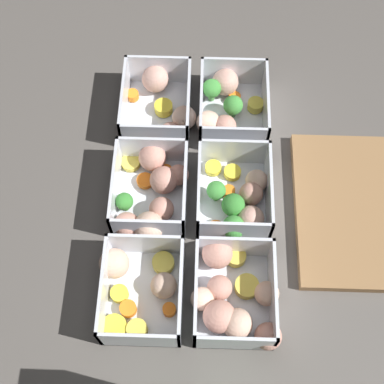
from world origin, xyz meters
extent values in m
plane|color=#56514C|center=(0.00, 0.00, 0.00)|extent=(4.00, 4.00, 0.00)
cube|color=silver|center=(-0.17, -0.07, 0.00)|extent=(0.15, 0.12, 0.00)
cube|color=silver|center=(-0.17, -0.13, 0.04)|extent=(0.15, 0.01, 0.07)
cube|color=silver|center=(-0.17, -0.01, 0.04)|extent=(0.15, 0.01, 0.07)
cube|color=silver|center=(-0.25, -0.07, 0.04)|extent=(0.01, 0.12, 0.07)
cube|color=silver|center=(-0.10, -0.07, 0.04)|extent=(0.01, 0.12, 0.07)
cylinder|color=yellow|center=(-0.18, -0.06, 0.01)|extent=(0.04, 0.04, 0.02)
cylinder|color=orange|center=(-0.21, -0.12, 0.01)|extent=(0.03, 0.03, 0.01)
sphere|color=#D19E8C|center=(-0.23, -0.08, 0.03)|extent=(0.07, 0.07, 0.05)
sphere|color=tan|center=(-0.12, -0.04, 0.02)|extent=(0.04, 0.04, 0.04)
cylinder|color=#DBC647|center=(-0.11, -0.11, 0.01)|extent=(0.05, 0.05, 0.01)
sphere|color=beige|center=(-0.15, -0.02, 0.03)|extent=(0.06, 0.06, 0.04)
cube|color=silver|center=(0.00, -0.07, 0.00)|extent=(0.15, 0.12, 0.00)
cube|color=silver|center=(0.00, -0.13, 0.04)|extent=(0.15, 0.01, 0.07)
cube|color=silver|center=(0.00, -0.01, 0.04)|extent=(0.15, 0.01, 0.07)
cube|color=silver|center=(-0.07, -0.07, 0.04)|extent=(0.01, 0.12, 0.07)
cube|color=silver|center=(0.07, -0.07, 0.04)|extent=(0.01, 0.12, 0.07)
sphere|color=tan|center=(0.03, -0.05, 0.02)|extent=(0.05, 0.05, 0.04)
sphere|color=tan|center=(-0.02, -0.05, 0.03)|extent=(0.06, 0.06, 0.05)
cylinder|color=orange|center=(-0.03, -0.08, 0.01)|extent=(0.04, 0.04, 0.01)
sphere|color=tan|center=(0.06, -0.10, 0.02)|extent=(0.05, 0.05, 0.04)
sphere|color=tan|center=(-0.06, -0.07, 0.03)|extent=(0.06, 0.06, 0.05)
cylinder|color=#49883F|center=(0.02, -0.11, 0.01)|extent=(0.01, 0.01, 0.02)
sphere|color=#388433|center=(0.02, -0.11, 0.03)|extent=(0.03, 0.03, 0.03)
cylinder|color=orange|center=(-0.05, -0.05, 0.01)|extent=(0.03, 0.03, 0.01)
sphere|color=tan|center=(-0.03, -0.02, 0.02)|extent=(0.05, 0.05, 0.04)
cylinder|color=#DBC647|center=(-0.06, -0.11, 0.01)|extent=(0.04, 0.04, 0.01)
sphere|color=beige|center=(0.07, -0.07, 0.03)|extent=(0.06, 0.06, 0.05)
cube|color=silver|center=(0.17, -0.07, 0.00)|extent=(0.15, 0.12, 0.00)
cube|color=silver|center=(0.17, -0.13, 0.04)|extent=(0.15, 0.01, 0.07)
cube|color=silver|center=(0.17, -0.01, 0.04)|extent=(0.15, 0.01, 0.07)
cube|color=silver|center=(0.10, -0.07, 0.04)|extent=(0.01, 0.12, 0.07)
cube|color=silver|center=(0.25, -0.07, 0.04)|extent=(0.01, 0.12, 0.07)
cylinder|color=orange|center=(0.20, -0.03, 0.01)|extent=(0.03, 0.03, 0.02)
cylinder|color=#DBC647|center=(0.12, -0.04, 0.01)|extent=(0.05, 0.05, 0.02)
cylinder|color=#DBC647|center=(0.23, -0.08, 0.01)|extent=(0.03, 0.03, 0.02)
sphere|color=beige|center=(0.16, -0.04, 0.02)|extent=(0.06, 0.06, 0.04)
cylinder|color=orange|center=(0.20, -0.09, 0.01)|extent=(0.04, 0.04, 0.01)
cylinder|color=yellow|center=(0.17, -0.11, 0.01)|extent=(0.04, 0.04, 0.01)
sphere|color=beige|center=(0.13, -0.12, 0.03)|extent=(0.05, 0.05, 0.05)
cylinder|color=yellow|center=(0.23, -0.11, 0.01)|extent=(0.05, 0.05, 0.01)
cube|color=silver|center=(-0.17, 0.07, 0.00)|extent=(0.15, 0.12, 0.00)
cube|color=silver|center=(-0.17, 0.01, 0.04)|extent=(0.15, 0.01, 0.07)
cube|color=silver|center=(-0.17, 0.13, 0.04)|extent=(0.15, 0.01, 0.07)
cube|color=silver|center=(-0.25, 0.07, 0.04)|extent=(0.01, 0.12, 0.07)
cube|color=silver|center=(-0.10, 0.07, 0.04)|extent=(0.01, 0.12, 0.07)
cylinder|color=orange|center=(-0.20, 0.07, 0.01)|extent=(0.03, 0.03, 0.01)
sphere|color=tan|center=(-0.13, 0.05, 0.03)|extent=(0.06, 0.06, 0.04)
sphere|color=beige|center=(-0.14, 0.02, 0.03)|extent=(0.05, 0.05, 0.04)
cylinder|color=#519448|center=(-0.21, 0.03, 0.01)|extent=(0.01, 0.01, 0.02)
sphere|color=#42933D|center=(-0.21, 0.03, 0.04)|extent=(0.04, 0.04, 0.04)
cylinder|color=#519448|center=(-0.17, 0.07, 0.01)|extent=(0.01, 0.01, 0.02)
sphere|color=#42933D|center=(-0.17, 0.07, 0.03)|extent=(0.04, 0.04, 0.04)
sphere|color=#D19E8C|center=(-0.23, 0.05, 0.03)|extent=(0.07, 0.07, 0.05)
cylinder|color=#DBC647|center=(-0.19, 0.11, 0.01)|extent=(0.04, 0.04, 0.02)
cube|color=silver|center=(0.00, 0.07, 0.00)|extent=(0.15, 0.12, 0.00)
cube|color=silver|center=(0.00, 0.01, 0.04)|extent=(0.15, 0.01, 0.07)
cube|color=silver|center=(0.00, 0.13, 0.04)|extent=(0.15, 0.01, 0.07)
cube|color=silver|center=(-0.07, 0.07, 0.04)|extent=(0.01, 0.12, 0.07)
cube|color=silver|center=(0.07, 0.07, 0.04)|extent=(0.01, 0.12, 0.07)
sphere|color=#D19E8C|center=(0.05, 0.10, 0.03)|extent=(0.06, 0.06, 0.04)
cylinder|color=#519448|center=(0.06, 0.07, 0.01)|extent=(0.01, 0.01, 0.01)
sphere|color=#42933D|center=(0.06, 0.07, 0.03)|extent=(0.04, 0.04, 0.04)
cylinder|color=yellow|center=(-0.06, 0.04, 0.01)|extent=(0.03, 0.03, 0.01)
cylinder|color=#49883F|center=(0.03, 0.07, 0.01)|extent=(0.01, 0.01, 0.01)
sphere|color=#388433|center=(0.03, 0.07, 0.03)|extent=(0.04, 0.04, 0.04)
cylinder|color=orange|center=(-0.01, 0.06, 0.01)|extent=(0.03, 0.03, 0.02)
cylinder|color=yellow|center=(-0.05, 0.07, 0.01)|extent=(0.03, 0.03, 0.01)
cylinder|color=#519448|center=(0.00, 0.04, 0.01)|extent=(0.01, 0.01, 0.02)
sphere|color=#42933D|center=(0.00, 0.04, 0.03)|extent=(0.03, 0.03, 0.03)
cylinder|color=orange|center=(0.06, 0.04, 0.01)|extent=(0.04, 0.04, 0.01)
sphere|color=tan|center=(0.00, 0.10, 0.02)|extent=(0.06, 0.06, 0.04)
sphere|color=beige|center=(-0.03, 0.11, 0.02)|extent=(0.05, 0.05, 0.04)
cube|color=silver|center=(0.17, 0.07, 0.00)|extent=(0.15, 0.12, 0.00)
cube|color=silver|center=(0.17, 0.01, 0.04)|extent=(0.15, 0.01, 0.07)
cube|color=silver|center=(0.17, 0.13, 0.04)|extent=(0.15, 0.01, 0.07)
cube|color=silver|center=(0.10, 0.07, 0.04)|extent=(0.01, 0.12, 0.07)
cube|color=silver|center=(0.25, 0.07, 0.04)|extent=(0.01, 0.12, 0.07)
cylinder|color=#DBC647|center=(0.16, 0.09, 0.01)|extent=(0.04, 0.04, 0.02)
sphere|color=tan|center=(0.16, 0.05, 0.02)|extent=(0.05, 0.05, 0.04)
sphere|color=beige|center=(0.22, 0.07, 0.03)|extent=(0.06, 0.06, 0.05)
sphere|color=tan|center=(0.21, 0.05, 0.03)|extent=(0.07, 0.07, 0.05)
sphere|color=beige|center=(0.18, 0.02, 0.02)|extent=(0.05, 0.05, 0.04)
cylinder|color=#DBC647|center=(0.11, 0.07, 0.01)|extent=(0.04, 0.04, 0.02)
sphere|color=tan|center=(0.23, 0.12, 0.02)|extent=(0.05, 0.05, 0.04)
sphere|color=tan|center=(0.11, 0.04, 0.03)|extent=(0.06, 0.06, 0.05)
sphere|color=beige|center=(0.17, 0.12, 0.02)|extent=(0.05, 0.05, 0.04)
cube|color=olive|center=(0.02, 0.26, 0.01)|extent=(0.28, 0.18, 0.02)
camera|label=1|loc=(0.40, 0.01, 0.83)|focal=50.00mm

